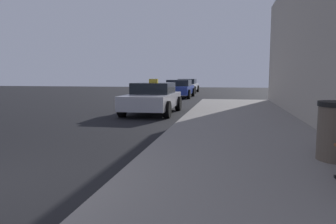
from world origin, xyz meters
TOP-DOWN VIEW (x-y plane):
  - sidewalk at (4.00, 0.00)m, footprint 4.00×32.00m
  - car_silver at (0.47, 9.42)m, footprint 1.97×4.06m
  - car_blue at (-0.00, 19.31)m, footprint 2.01×4.24m
  - car_white at (-0.27, 25.92)m, footprint 1.95×4.52m

SIDE VIEW (x-z plane):
  - sidewalk at x=4.00m, z-range 0.00..0.15m
  - car_silver at x=0.47m, z-range -0.07..1.36m
  - car_blue at x=0.00m, z-range 0.01..1.28m
  - car_white at x=-0.27m, z-range 0.01..1.28m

